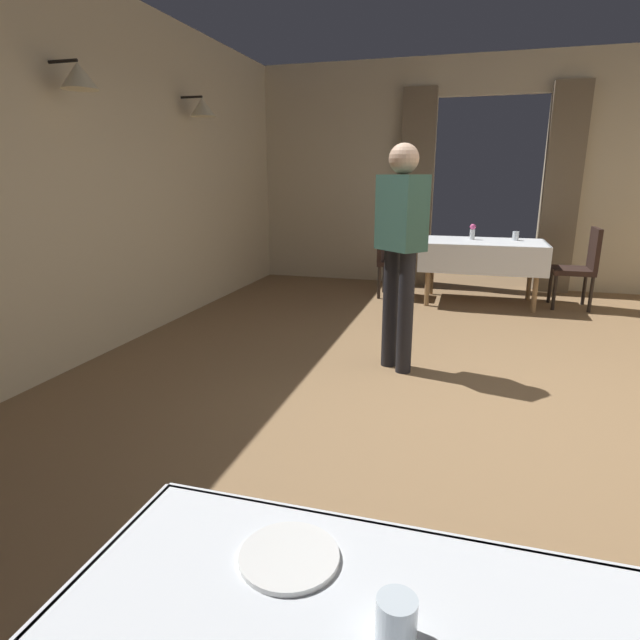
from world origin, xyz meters
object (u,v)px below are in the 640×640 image
Objects in this scene: plate_near_d at (289,556)px; chair_mid_left at (391,256)px; dining_table_mid at (482,250)px; chair_mid_right at (581,264)px; flower_vase_mid at (473,231)px; glass_mid_b at (516,236)px; glass_near_c at (396,620)px; person_waiter_by_doorway at (401,240)px.

chair_mid_left is at bearing 96.56° from plate_near_d.
dining_table_mid is 1.11m from chair_mid_right.
dining_table_mid is 7.64× the size of flower_vase_mid.
glass_mid_b is (-0.73, 0.12, 0.29)m from chair_mid_right.
dining_table_mid is 13.42× the size of glass_mid_b.
flower_vase_mid is 1.76× the size of glass_mid_b.
glass_mid_b is at bearing 84.42° from glass_near_c.
glass_near_c is 0.40× the size of plate_near_d.
glass_mid_b is (0.37, 0.17, 0.16)m from dining_table_mid.
dining_table_mid is at bearing -154.93° from glass_mid_b.
chair_mid_right reaches higher than glass_mid_b.
person_waiter_by_doorway is at bearing 93.79° from plate_near_d.
flower_vase_mid is at bearing -173.75° from glass_mid_b.
dining_table_mid is at bearing -177.12° from chair_mid_right.
chair_mid_right is 0.79m from glass_mid_b.
person_waiter_by_doorway reaches higher than flower_vase_mid.
chair_mid_right is at bearing -9.25° from glass_mid_b.
chair_mid_left is 0.54× the size of person_waiter_by_doorway.
plate_near_d is at bearing -105.11° from chair_mid_right.
glass_near_c is at bearing -81.36° from chair_mid_left.
dining_table_mid is 0.27m from flower_vase_mid.
plate_near_d is at bearing 151.02° from glass_near_c.
chair_mid_left is at bearing -176.09° from glass_mid_b.
chair_mid_right is 1.00× the size of chair_mid_left.
chair_mid_left is 1.03m from flower_vase_mid.
glass_mid_b reaches higher than glass_near_c.
chair_mid_right is at bearing -2.98° from flower_vase_mid.
chair_mid_left is (-2.19, 0.02, 0.00)m from chair_mid_right.
flower_vase_mid is at bearing 136.97° from dining_table_mid.
flower_vase_mid is at bearing 2.71° from chair_mid_left.
dining_table_mid is 5.77m from glass_near_c.
person_waiter_by_doorway is at bearing -124.03° from chair_mid_right.
glass_near_c is (-0.21, -5.76, 0.15)m from dining_table_mid.
chair_mid_left is 11.57× the size of glass_near_c.
flower_vase_mid reaches higher than plate_near_d.
plate_near_d is at bearing -93.11° from flower_vase_mid.
plate_near_d is (-1.54, -5.69, 0.24)m from chair_mid_right.
person_waiter_by_doorway is at bearing -80.16° from chair_mid_left.
person_waiter_by_doorway reaches higher than dining_table_mid.
chair_mid_left reaches higher than dining_table_mid.
chair_mid_right and chair_mid_left have the same top height.
glass_near_c is at bearing -90.80° from flower_vase_mid.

